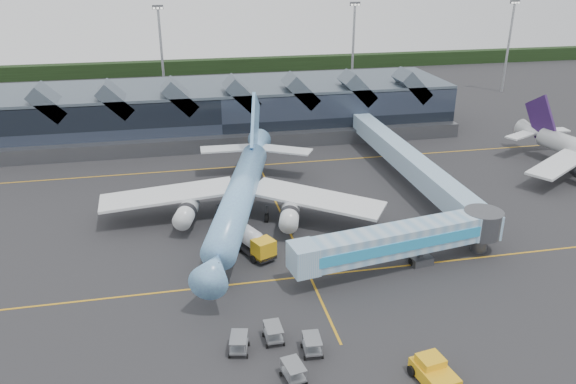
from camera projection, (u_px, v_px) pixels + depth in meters
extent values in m
plane|color=#242426|center=(294.00, 242.00, 68.62)|extent=(260.00, 260.00, 0.00)
cube|color=orange|center=(310.00, 276.00, 61.40)|extent=(120.00, 0.25, 0.01)
cube|color=orange|center=(259.00, 165.00, 93.88)|extent=(120.00, 0.25, 0.01)
cube|color=orange|center=(279.00, 209.00, 77.64)|extent=(0.25, 60.00, 0.01)
cube|color=black|center=(216.00, 66.00, 167.08)|extent=(260.00, 4.00, 4.00)
cube|color=black|center=(217.00, 111.00, 109.24)|extent=(90.00, 20.00, 9.00)
cube|color=#46525D|center=(216.00, 87.00, 107.41)|extent=(90.00, 20.00, 0.60)
cube|color=#4F5156|center=(223.00, 143.00, 100.56)|extent=(90.00, 2.50, 2.60)
cube|color=#46525D|center=(49.00, 102.00, 95.67)|extent=(6.43, 6.00, 6.43)
cube|color=#46525D|center=(116.00, 99.00, 97.71)|extent=(6.43, 6.00, 6.43)
cube|color=#46525D|center=(180.00, 96.00, 99.76)|extent=(6.43, 6.00, 6.43)
cube|color=#46525D|center=(241.00, 93.00, 101.80)|extent=(6.43, 6.00, 6.43)
cube|color=#46525D|center=(300.00, 91.00, 103.84)|extent=(6.43, 6.00, 6.43)
cube|color=#46525D|center=(357.00, 88.00, 105.89)|extent=(6.43, 6.00, 6.43)
cube|color=#46525D|center=(412.00, 85.00, 107.93)|extent=(6.43, 6.00, 6.43)
cylinder|color=#989BA0|center=(162.00, 58.00, 126.50)|extent=(0.56, 0.56, 22.00)
cube|color=#4F5156|center=(158.00, 7.00, 122.22)|extent=(2.40, 0.50, 0.90)
cylinder|color=#989BA0|center=(353.00, 52.00, 134.87)|extent=(0.56, 0.56, 22.00)
cube|color=#4F5156|center=(355.00, 4.00, 130.58)|extent=(2.40, 0.50, 0.90)
cylinder|color=#989BA0|center=(508.00, 48.00, 140.50)|extent=(0.56, 0.56, 22.00)
cube|color=#4F5156|center=(515.00, 2.00, 136.21)|extent=(2.40, 0.50, 0.90)
cylinder|color=#6992D4|center=(240.00, 195.00, 71.60)|extent=(11.85, 30.87, 3.82)
cone|color=#6992D4|center=(214.00, 268.00, 54.93)|extent=(5.08, 6.13, 3.82)
cube|color=black|center=(212.00, 265.00, 54.00)|extent=(1.49, 0.71, 0.48)
cone|color=#6992D4|center=(257.00, 147.00, 88.97)|extent=(5.55, 7.83, 3.82)
cube|color=silver|center=(168.00, 194.00, 73.61)|extent=(17.62, 6.57, 1.26)
cube|color=silver|center=(316.00, 198.00, 72.47)|extent=(17.67, 14.34, 1.26)
cylinder|color=silver|center=(187.00, 213.00, 70.58)|extent=(3.68, 5.74, 2.37)
cylinder|color=silver|center=(290.00, 216.00, 69.81)|extent=(3.68, 5.74, 2.37)
cube|color=#6992D4|center=(255.00, 125.00, 85.79)|extent=(3.01, 9.55, 10.53)
cube|color=silver|center=(226.00, 149.00, 88.02)|extent=(8.03, 3.27, 0.25)
cube|color=silver|center=(286.00, 150.00, 87.47)|extent=(8.46, 6.59, 0.25)
cylinder|color=#4F5156|center=(221.00, 276.00, 59.35)|extent=(0.28, 0.28, 2.21)
cylinder|color=#4F5156|center=(218.00, 212.00, 74.18)|extent=(0.28, 0.28, 2.21)
cylinder|color=#4F5156|center=(267.00, 213.00, 73.80)|extent=(0.28, 0.28, 2.21)
cylinder|color=black|center=(222.00, 282.00, 59.63)|extent=(0.81, 1.48, 1.42)
cone|color=silver|center=(532.00, 131.00, 99.11)|extent=(4.25, 5.71, 3.21)
cube|color=silver|center=(559.00, 164.00, 85.85)|extent=(13.64, 10.37, 1.07)
cube|color=#2E1747|center=(540.00, 117.00, 96.88)|extent=(2.03, 7.15, 7.83)
cube|color=silver|center=(520.00, 135.00, 96.94)|extent=(6.49, 4.74, 0.27)
cube|color=silver|center=(551.00, 130.00, 99.67)|extent=(6.18, 2.41, 0.27)
cube|color=#7BA9CE|center=(398.00, 240.00, 61.60)|extent=(20.81, 6.51, 2.99)
cube|color=#299AD1|center=(406.00, 246.00, 60.23)|extent=(20.31, 3.58, 1.24)
cube|color=#7BA9CE|center=(303.00, 258.00, 57.81)|extent=(3.19, 3.70, 3.09)
cylinder|color=#4F5156|center=(421.00, 249.00, 63.33)|extent=(0.72, 0.72, 3.59)
cube|color=#4F5156|center=(420.00, 259.00, 63.85)|extent=(2.78, 2.44, 0.93)
cylinder|color=black|center=(412.00, 262.00, 63.55)|extent=(0.56, 0.98, 0.93)
cylinder|color=black|center=(427.00, 259.00, 64.24)|extent=(0.56, 0.98, 0.93)
cylinder|color=#4F5156|center=(482.00, 223.00, 65.39)|extent=(4.53, 4.53, 3.09)
cylinder|color=#4F5156|center=(480.00, 237.00, 66.09)|extent=(1.85, 1.85, 3.59)
cube|color=black|center=(249.00, 245.00, 66.48)|extent=(5.58, 8.67, 0.47)
cube|color=gold|center=(264.00, 248.00, 63.71)|extent=(2.92, 2.83, 2.08)
cube|color=black|center=(267.00, 247.00, 62.96)|extent=(1.95, 0.99, 0.94)
cylinder|color=silver|center=(243.00, 232.00, 66.83)|extent=(4.24, 5.88, 2.17)
sphere|color=silver|center=(232.00, 224.00, 68.87)|extent=(2.08, 2.08, 2.08)
sphere|color=silver|center=(256.00, 241.00, 64.79)|extent=(2.08, 2.08, 2.08)
cylinder|color=black|center=(253.00, 259.00, 63.83)|extent=(0.69, 1.00, 0.94)
cylinder|color=black|center=(270.00, 254.00, 65.11)|extent=(0.69, 1.00, 0.94)
cylinder|color=black|center=(238.00, 248.00, 66.29)|extent=(0.69, 1.00, 0.94)
cylinder|color=black|center=(255.00, 243.00, 67.57)|extent=(0.69, 1.00, 0.94)
cylinder|color=black|center=(228.00, 241.00, 68.04)|extent=(0.69, 1.00, 0.94)
cylinder|color=black|center=(245.00, 235.00, 69.32)|extent=(0.69, 1.00, 0.94)
cube|color=gold|center=(434.00, 374.00, 45.88)|extent=(3.08, 4.38, 1.12)
cube|color=gold|center=(431.00, 361.00, 46.13)|extent=(2.28, 2.09, 0.78)
cylinder|color=black|center=(457.00, 384.00, 45.28)|extent=(0.48, 0.94, 0.90)
cylinder|color=black|center=(411.00, 371.00, 46.74)|extent=(0.48, 0.94, 0.90)
cylinder|color=black|center=(438.00, 364.00, 47.59)|extent=(0.48, 0.94, 0.90)
cube|color=gray|center=(273.00, 336.00, 50.87)|extent=(1.56, 2.38, 0.16)
cube|color=gray|center=(273.00, 326.00, 50.48)|extent=(1.56, 2.38, 0.08)
cylinder|color=black|center=(280.00, 332.00, 51.95)|extent=(0.14, 0.39, 0.38)
cube|color=gray|center=(312.00, 347.00, 49.34)|extent=(1.63, 2.42, 0.16)
cube|color=gray|center=(312.00, 338.00, 48.95)|extent=(1.63, 2.42, 0.08)
cylinder|color=black|center=(319.00, 344.00, 50.36)|extent=(0.15, 0.39, 0.38)
cube|color=gray|center=(239.00, 346.00, 49.50)|extent=(1.95, 2.59, 0.16)
cube|color=gray|center=(239.00, 337.00, 49.11)|extent=(1.95, 2.59, 0.08)
cylinder|color=black|center=(249.00, 344.00, 50.43)|extent=(0.21, 0.40, 0.38)
cube|color=gray|center=(293.00, 374.00, 46.17)|extent=(1.89, 2.56, 0.16)
cube|color=gray|center=(293.00, 365.00, 45.78)|extent=(1.89, 2.56, 0.08)
cylinder|color=black|center=(298.00, 369.00, 47.32)|extent=(0.19, 0.40, 0.38)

